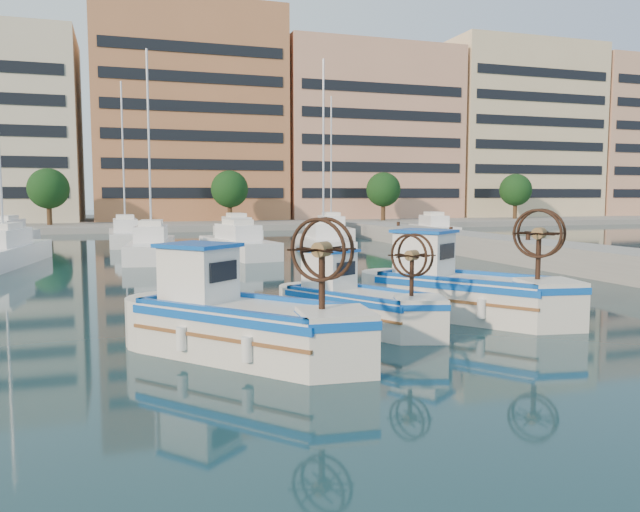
# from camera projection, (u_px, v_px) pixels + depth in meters

# --- Properties ---
(ground) EXTENTS (300.00, 300.00, 0.00)m
(ground) POSITION_uv_depth(u_px,v_px,m) (433.00, 337.00, 15.54)
(ground) COLOR #1A3F44
(ground) RESTS_ON ground
(quay) EXTENTS (3.00, 60.00, 1.20)m
(quay) POSITION_uv_depth(u_px,v_px,m) (614.00, 263.00, 27.02)
(quay) COLOR gray
(quay) RESTS_ON ground
(waterfront) EXTENTS (180.00, 40.00, 25.60)m
(waterfront) POSITION_uv_depth(u_px,v_px,m) (255.00, 135.00, 78.90)
(waterfront) COLOR gray
(waterfront) RESTS_ON ground
(yacht_marina) EXTENTS (38.11, 23.56, 11.50)m
(yacht_marina) POSITION_uv_depth(u_px,v_px,m) (186.00, 241.00, 40.65)
(yacht_marina) COLOR white
(yacht_marina) RESTS_ON ground
(fishing_boat_a) EXTENTS (4.62, 4.92, 3.10)m
(fishing_boat_a) POSITION_uv_depth(u_px,v_px,m) (239.00, 318.00, 13.64)
(fishing_boat_a) COLOR silver
(fishing_boat_a) RESTS_ON ground
(fishing_boat_b) EXTENTS (3.41, 4.30, 2.60)m
(fishing_boat_b) POSITION_uv_depth(u_px,v_px,m) (356.00, 301.00, 16.63)
(fishing_boat_b) COLOR silver
(fishing_boat_b) RESTS_ON ground
(fishing_boat_c) EXTENTS (4.54, 5.16, 3.18)m
(fishing_boat_c) POSITION_uv_depth(u_px,v_px,m) (461.00, 288.00, 17.99)
(fishing_boat_c) COLOR silver
(fishing_boat_c) RESTS_ON ground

